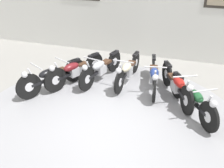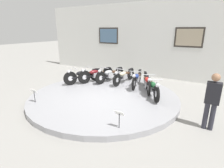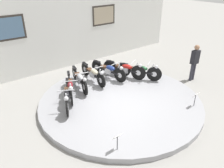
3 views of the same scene
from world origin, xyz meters
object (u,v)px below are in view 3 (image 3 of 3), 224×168
object	(u,v)px
info_placard_front_centre	(195,97)
motorcycle_cream	(93,73)
visitor_standing	(195,61)
motorcycle_black	(67,95)
motorcycle_silver	(80,79)
info_placard_front_left	(117,139)
motorcycle_maroon	(70,86)
motorcycle_blue	(109,70)
motorcycle_red	(125,69)
motorcycle_green	(140,70)

from	to	relation	value
info_placard_front_centre	motorcycle_cream	bearing A→B (deg)	114.71
visitor_standing	motorcycle_cream	bearing A→B (deg)	149.01
motorcycle_black	info_placard_front_centre	xyz separation A→B (m)	(3.44, -2.74, -0.02)
motorcycle_black	info_placard_front_centre	world-z (taller)	motorcycle_black
motorcycle_silver	visitor_standing	distance (m)	4.99
info_placard_front_left	visitor_standing	size ratio (longest dim) A/B	0.32
motorcycle_maroon	motorcycle_silver	xyz separation A→B (m)	(0.61, 0.35, -0.01)
info_placard_front_left	motorcycle_blue	bearing A→B (deg)	55.96
motorcycle_maroon	motorcycle_silver	bearing A→B (deg)	30.07
motorcycle_black	motorcycle_red	distance (m)	3.10
motorcycle_red	visitor_standing	distance (m)	3.04
motorcycle_maroon	info_placard_front_left	bearing A→B (deg)	-96.70
motorcycle_cream	motorcycle_green	bearing A→B (deg)	-30.07
motorcycle_silver	motorcycle_red	world-z (taller)	motorcycle_red
info_placard_front_centre	visitor_standing	world-z (taller)	visitor_standing
motorcycle_blue	info_placard_front_left	xyz separation A→B (m)	(-2.44, -3.62, -0.01)
motorcycle_blue	motorcycle_green	distance (m)	1.33
motorcycle_blue	info_placard_front_left	bearing A→B (deg)	-124.04
motorcycle_cream	info_placard_front_centre	size ratio (longest dim) A/B	3.83
motorcycle_silver	info_placard_front_left	xyz separation A→B (m)	(-0.99, -3.62, -0.01)
motorcycle_cream	info_placard_front_left	bearing A→B (deg)	-114.63
motorcycle_red	motorcycle_cream	bearing A→B (deg)	160.48
motorcycle_red	info_placard_front_centre	bearing A→B (deg)	-83.31
motorcycle_black	info_placard_front_left	xyz separation A→B (m)	(0.01, -2.74, -0.02)
motorcycle_black	info_placard_front_left	bearing A→B (deg)	-89.88
motorcycle_maroon	motorcycle_silver	world-z (taller)	motorcycle_maroon
motorcycle_black	motorcycle_blue	size ratio (longest dim) A/B	0.92
motorcycle_blue	motorcycle_green	world-z (taller)	motorcycle_green
motorcycle_blue	visitor_standing	xyz separation A→B (m)	(3.04, -2.14, 0.35)
motorcycle_silver	motorcycle_blue	distance (m)	1.45
motorcycle_blue	motorcycle_green	xyz separation A→B (m)	(1.00, -0.88, 0.00)
motorcycle_silver	motorcycle_maroon	bearing A→B (deg)	-149.93
motorcycle_maroon	visitor_standing	world-z (taller)	visitor_standing
motorcycle_green	visitor_standing	bearing A→B (deg)	-31.75
motorcycle_maroon	motorcycle_red	size ratio (longest dim) A/B	1.01
motorcycle_maroon	motorcycle_red	xyz separation A→B (m)	(2.67, 0.00, 0.00)
motorcycle_cream	motorcycle_red	xyz separation A→B (m)	(1.34, -0.47, 0.02)
motorcycle_maroon	visitor_standing	xyz separation A→B (m)	(5.10, -1.79, 0.34)
motorcycle_maroon	info_placard_front_centre	distance (m)	4.47
info_placard_front_left	visitor_standing	xyz separation A→B (m)	(5.48, 1.48, 0.37)
info_placard_front_left	motorcycle_red	bearing A→B (deg)	46.93
motorcycle_green	motorcycle_maroon	bearing A→B (deg)	170.24
motorcycle_cream	info_placard_front_left	world-z (taller)	motorcycle_cream
motorcycle_black	info_placard_front_left	distance (m)	2.74
info_placard_front_centre	visitor_standing	bearing A→B (deg)	35.82
motorcycle_maroon	motorcycle_green	bearing A→B (deg)	-9.76
motorcycle_blue	visitor_standing	bearing A→B (deg)	-35.13
motorcycle_cream	motorcycle_green	size ratio (longest dim) A/B	1.15
motorcycle_black	motorcycle_blue	bearing A→B (deg)	19.73
motorcycle_red	visitor_standing	xyz separation A→B (m)	(2.43, -1.79, 0.34)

